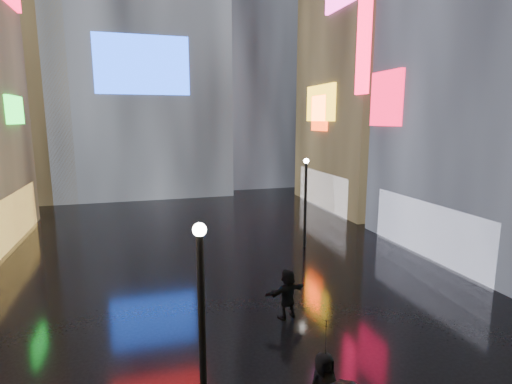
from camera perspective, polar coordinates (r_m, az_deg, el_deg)
name	(u,v)px	position (r m, az deg, el deg)	size (l,w,h in m)	color
ground	(215,258)	(21.91, -5.94, -9.30)	(140.00, 140.00, 0.00)	black
building_right_far	(381,38)	(36.70, 17.41, 20.29)	(10.28, 12.00, 28.00)	black
tower_flank_right	(248,34)	(48.98, -1.10, 21.70)	(12.00, 12.00, 34.00)	black
tower_flank_left	(15,56)	(43.96, -31.16, 16.29)	(10.00, 10.00, 26.00)	black
lamp_near	(202,322)	(9.32, -7.74, -17.92)	(0.30, 0.30, 5.20)	black
lamp_far	(305,198)	(22.94, 7.08, -0.80)	(0.30, 0.30, 5.20)	black
pedestrian_5	(287,294)	(15.38, 4.52, -14.29)	(1.75, 0.56, 1.89)	black
umbrella_2	(325,336)	(10.30, 9.85, -19.59)	(1.02, 1.04, 0.93)	black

